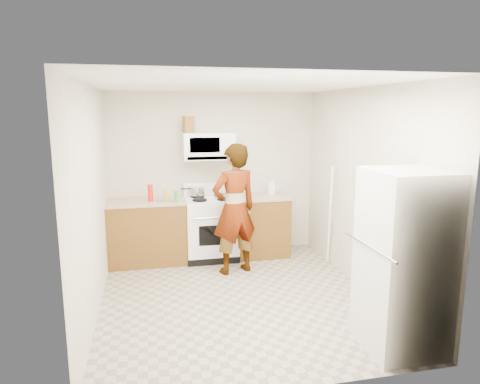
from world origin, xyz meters
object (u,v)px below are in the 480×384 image
object	(u,v)px
microwave	(209,146)
kettle	(272,188)
saucepan	(197,191)
person	(234,209)
gas_range	(211,227)
fridge	(405,261)

from	to	relation	value
microwave	kettle	xyz separation A→B (m)	(1.01, 0.04, -0.68)
kettle	saucepan	world-z (taller)	kettle
kettle	saucepan	xyz separation A→B (m)	(-1.19, 0.00, 0.00)
person	saucepan	distance (m)	0.92
kettle	person	bearing A→B (deg)	-128.24
gas_range	kettle	xyz separation A→B (m)	(1.01, 0.17, 0.53)
microwave	person	world-z (taller)	microwave
gas_range	fridge	xyz separation A→B (m)	(1.38, -2.87, 0.36)
person	fridge	world-z (taller)	person
saucepan	person	bearing A→B (deg)	-63.36
gas_range	kettle	bearing A→B (deg)	9.43
person	fridge	distance (m)	2.50
microwave	fridge	world-z (taller)	microwave
gas_range	fridge	size ratio (longest dim) A/B	0.66
gas_range	saucepan	size ratio (longest dim) A/B	4.95
fridge	saucepan	bearing A→B (deg)	118.18
microwave	kettle	world-z (taller)	microwave
kettle	gas_range	bearing A→B (deg)	-165.24
kettle	saucepan	distance (m)	1.19
microwave	fridge	distance (m)	3.41
microwave	fridge	bearing A→B (deg)	-65.29
microwave	person	xyz separation A→B (m)	(0.23, -0.78, -0.80)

